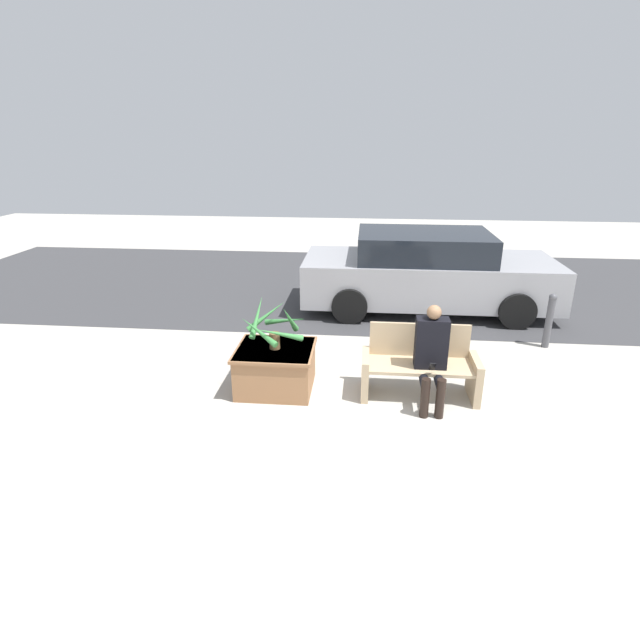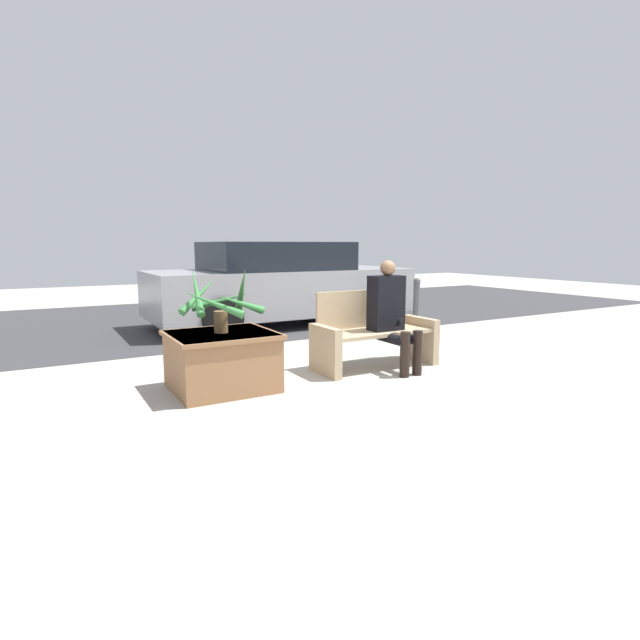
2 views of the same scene
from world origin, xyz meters
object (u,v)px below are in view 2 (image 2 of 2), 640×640
planter_box (222,359)px  bollard_post (416,303)px  parked_car (280,284)px  person_seated (391,312)px  potted_plant (219,301)px  bench (373,333)px

planter_box → bollard_post: (3.90, 1.71, 0.15)m
parked_car → planter_box: bearing=-123.4°
person_seated → potted_plant: (-1.93, 0.16, 0.22)m
parked_car → bollard_post: size_ratio=5.26×
planter_box → potted_plant: bearing=-168.7°
planter_box → parked_car: bearing=56.6°
planter_box → parked_car: size_ratio=0.22×
bench → potted_plant: (-1.82, -0.03, 0.48)m
person_seated → parked_car: 3.55m
person_seated → potted_plant: size_ratio=1.50×
person_seated → parked_car: parked_car is taller
bollard_post → parked_car: bearing=135.3°
bench → planter_box: 1.81m
bench → potted_plant: size_ratio=1.75×
planter_box → potted_plant: (-0.01, -0.00, 0.57)m
bench → planter_box: bench is taller
bench → parked_car: bearing=82.9°
bench → person_seated: bearing=-61.0°
potted_plant → bollard_post: (3.91, 1.71, -0.42)m
person_seated → bollard_post: bearing=43.3°
bench → potted_plant: bearing=-179.1°
parked_car → person_seated: bearing=-95.0°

